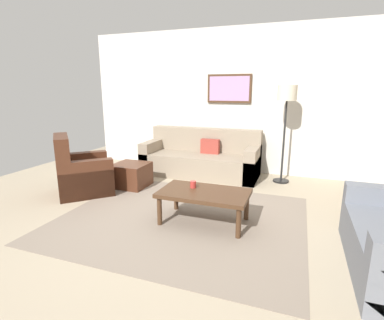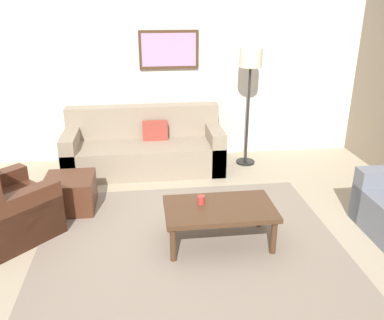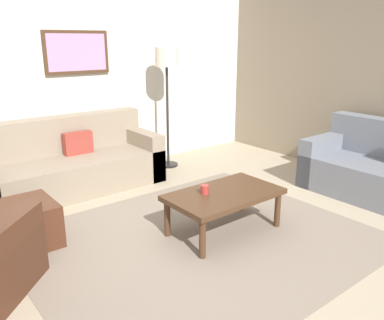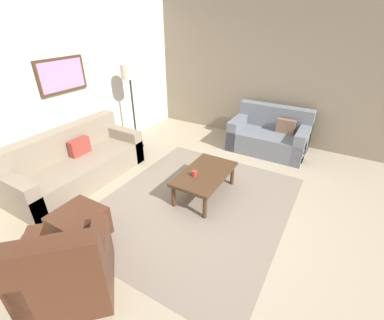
% 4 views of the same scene
% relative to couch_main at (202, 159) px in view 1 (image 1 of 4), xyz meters
% --- Properties ---
extents(ground_plane, '(8.00, 8.00, 0.00)m').
position_rel_couch_main_xyz_m(ground_plane, '(0.41, -2.10, -0.30)').
color(ground_plane, tan).
extents(rear_partition, '(6.00, 0.12, 2.80)m').
position_rel_couch_main_xyz_m(rear_partition, '(0.41, 0.50, 1.10)').
color(rear_partition, silver).
rests_on(rear_partition, ground_plane).
extents(area_rug, '(3.07, 2.60, 0.01)m').
position_rel_couch_main_xyz_m(area_rug, '(0.41, -2.10, -0.29)').
color(area_rug, gray).
rests_on(area_rug, ground_plane).
extents(couch_main, '(2.23, 0.90, 0.88)m').
position_rel_couch_main_xyz_m(couch_main, '(0.00, 0.00, 0.00)').
color(couch_main, gray).
rests_on(couch_main, ground_plane).
extents(armchair_leather, '(1.13, 1.13, 0.95)m').
position_rel_couch_main_xyz_m(armchair_leather, '(-1.49, -1.75, 0.01)').
color(armchair_leather, '#4C2819').
rests_on(armchair_leather, ground_plane).
extents(ottoman, '(0.56, 0.56, 0.40)m').
position_rel_couch_main_xyz_m(ottoman, '(-0.90, -1.17, -0.10)').
color(ottoman, '#4C2819').
rests_on(ottoman, ground_plane).
extents(coffee_table, '(1.10, 0.64, 0.41)m').
position_rel_couch_main_xyz_m(coffee_table, '(0.72, -2.10, 0.06)').
color(coffee_table, '#472D1C').
rests_on(coffee_table, ground_plane).
extents(cup, '(0.08, 0.08, 0.09)m').
position_rel_couch_main_xyz_m(cup, '(0.54, -2.02, 0.16)').
color(cup, '#B2332D').
rests_on(cup, coffee_table).
extents(lamp_standing, '(0.32, 0.32, 1.71)m').
position_rel_couch_main_xyz_m(lamp_standing, '(1.52, -0.02, 1.11)').
color(lamp_standing, black).
rests_on(lamp_standing, ground_plane).
extents(framed_artwork, '(0.87, 0.04, 0.55)m').
position_rel_couch_main_xyz_m(framed_artwork, '(0.42, 0.41, 1.35)').
color(framed_artwork, '#472D1C').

